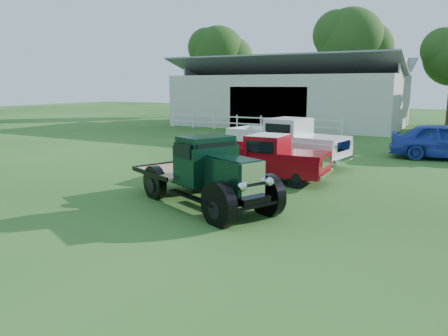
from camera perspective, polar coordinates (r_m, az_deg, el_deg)
The scene contains 9 objects.
ground at distance 12.07m, azimuth -3.60°, elevation -5.75°, with size 120.00×120.00×0.00m, color #1E3F11.
shed_left at distance 38.13m, azimuth 8.63°, elevation 9.73°, with size 18.80×10.20×5.60m, color #AEADAC, non-canonical shape.
fence_rail at distance 33.11m, azimuth 3.26°, elevation 5.87°, with size 14.20×0.16×1.20m, color white, non-canonical shape.
tree_a at distance 49.18m, azimuth -0.75°, elevation 12.92°, with size 6.30×6.30×10.50m, color #284711, non-canonical shape.
tree_b at distance 45.00m, azimuth 16.08°, elevation 13.34°, with size 6.90×6.90×11.50m, color #284711, non-canonical shape.
vintage_flatbed at distance 12.56m, azimuth -2.61°, elevation -0.35°, with size 5.10×2.02×2.02m, color black, non-canonical shape.
red_pickup at distance 15.98m, azimuth 5.40°, elevation 1.42°, with size 4.64×1.78×1.69m, color maroon, non-canonical shape.
white_pickup at distance 19.14m, azimuth 8.11°, elevation 3.37°, with size 5.42×2.10×1.99m, color silver, non-canonical shape.
misc_car_blue at distance 22.88m, azimuth 27.10°, elevation 3.13°, with size 2.01×4.99×1.70m, color #213AA4.
Camera 1 is at (6.23, -9.76, 3.44)m, focal length 35.00 mm.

